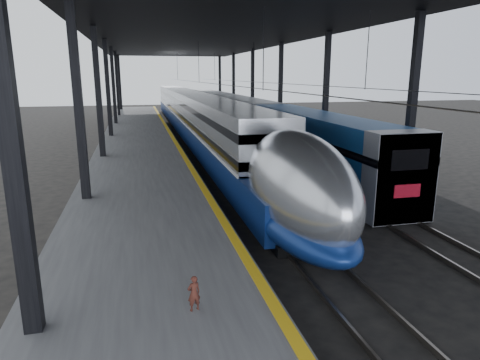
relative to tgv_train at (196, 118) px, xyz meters
name	(u,v)px	position (x,y,z in m)	size (l,w,h in m)	color
ground	(247,253)	(-2.00, -27.98, -2.03)	(160.00, 160.00, 0.00)	black
platform	(139,150)	(-5.50, -7.98, -1.53)	(6.00, 80.00, 1.00)	#4C4C4F
yellow_strip	(175,142)	(-2.70, -7.98, -1.03)	(0.30, 80.00, 0.01)	gold
rails	(240,151)	(2.50, -7.98, -1.95)	(6.52, 80.00, 0.16)	slate
canopy	(206,34)	(-0.10, -7.98, 7.08)	(18.00, 75.00, 9.47)	black
tgv_train	(196,118)	(0.00, 0.00, 0.00)	(3.03, 65.20, 4.34)	silver
second_train	(244,117)	(5.00, 0.43, -0.06)	(2.82, 56.05, 3.88)	navy
child	(194,293)	(-4.50, -33.02, -0.62)	(0.30, 0.20, 0.83)	#4A2118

